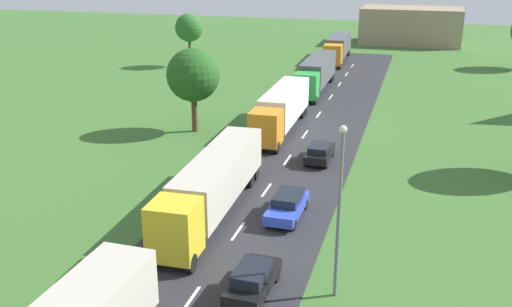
{
  "coord_description": "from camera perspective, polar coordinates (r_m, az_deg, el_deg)",
  "views": [
    {
      "loc": [
        9.45,
        0.99,
        15.62
      ],
      "look_at": [
        -0.84,
        36.93,
        2.51
      ],
      "focal_mm": 40.92,
      "sensor_mm": 36.0,
      "label": 1
    }
  ],
  "objects": [
    {
      "name": "road",
      "position": [
        29.75,
        -5.16,
        -12.37
      ],
      "size": [
        10.0,
        140.0,
        0.06
      ],
      "primitive_type": "cube",
      "color": "#2B2B30",
      "rests_on": "ground"
    },
    {
      "name": "distant_building",
      "position": [
        107.11,
        14.87,
        11.97
      ],
      "size": [
        16.94,
        9.4,
        6.17
      ],
      "primitive_type": "cube",
      "color": "#9E846B",
      "rests_on": "ground"
    },
    {
      "name": "tree_pine",
      "position": [
        83.27,
        -6.57,
        12.1
      ],
      "size": [
        3.87,
        3.87,
        7.3
      ],
      "color": "#513823",
      "rests_on": "ground"
    },
    {
      "name": "tree_birch",
      "position": [
        52.07,
        -6.17,
        7.61
      ],
      "size": [
        4.72,
        4.72,
        7.54
      ],
      "color": "#513823",
      "rests_on": "ground"
    },
    {
      "name": "truck_second",
      "position": [
        35.75,
        -4.23,
        -2.92
      ],
      "size": [
        2.88,
        14.76,
        3.51
      ],
      "color": "yellow",
      "rests_on": "road"
    },
    {
      "name": "lamppost_second",
      "position": [
        26.68,
        8.14,
        -5.01
      ],
      "size": [
        0.36,
        0.36,
        8.47
      ],
      "color": "slate",
      "rests_on": "ground"
    },
    {
      "name": "car_fifth",
      "position": [
        45.33,
        6.24,
        0.12
      ],
      "size": [
        1.8,
        4.13,
        1.39
      ],
      "color": "black",
      "rests_on": "road"
    },
    {
      "name": "truck_fifth",
      "position": [
        87.94,
        8.02,
        10.3
      ],
      "size": [
        2.88,
        14.08,
        3.56
      ],
      "color": "orange",
      "rests_on": "road"
    },
    {
      "name": "car_third",
      "position": [
        28.23,
        -0.32,
        -12.23
      ],
      "size": [
        1.85,
        4.21,
        1.52
      ],
      "color": "black",
      "rests_on": "road"
    },
    {
      "name": "lane_marking_centre",
      "position": [
        28.44,
        -6.38,
        -13.97
      ],
      "size": [
        0.16,
        124.53,
        0.01
      ],
      "color": "white",
      "rests_on": "road"
    },
    {
      "name": "truck_third",
      "position": [
        52.65,
        2.51,
        4.46
      ],
      "size": [
        2.64,
        13.69,
        3.61
      ],
      "color": "orange",
      "rests_on": "road"
    },
    {
      "name": "truck_fourth",
      "position": [
        68.7,
        5.93,
        7.9
      ],
      "size": [
        2.62,
        14.34,
        3.63
      ],
      "color": "green",
      "rests_on": "road"
    },
    {
      "name": "car_fourth",
      "position": [
        35.87,
        3.09,
        -5.04
      ],
      "size": [
        1.92,
        4.57,
        1.49
      ],
      "color": "blue",
      "rests_on": "road"
    }
  ]
}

